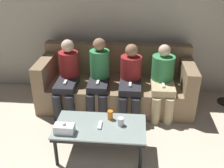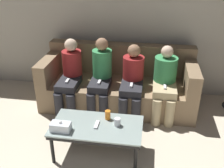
# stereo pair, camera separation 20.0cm
# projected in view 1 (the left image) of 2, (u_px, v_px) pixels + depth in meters

# --- Properties ---
(wall_back) EXTENTS (12.00, 0.06, 2.60)m
(wall_back) POSITION_uv_depth(u_px,v_px,m) (119.00, 14.00, 4.13)
(wall_back) COLOR #B7B2A3
(wall_back) RESTS_ON ground_plane
(couch) EXTENTS (2.31, 0.91, 0.89)m
(couch) POSITION_uv_depth(u_px,v_px,m) (116.00, 84.00, 4.12)
(couch) COLOR #897051
(couch) RESTS_ON ground_plane
(coffee_table) EXTENTS (1.04, 0.56, 0.41)m
(coffee_table) POSITION_uv_depth(u_px,v_px,m) (100.00, 129.00, 3.01)
(coffee_table) COLOR #8C9E99
(coffee_table) RESTS_ON ground_plane
(cup_near_left) EXTENTS (0.06, 0.06, 0.11)m
(cup_near_left) POSITION_uv_depth(u_px,v_px,m) (110.00, 115.00, 3.08)
(cup_near_left) COLOR orange
(cup_near_left) RESTS_ON coffee_table
(cup_near_right) EXTENTS (0.07, 0.07, 0.09)m
(cup_near_right) POSITION_uv_depth(u_px,v_px,m) (121.00, 122.00, 2.98)
(cup_near_right) COLOR silver
(cup_near_right) RESTS_ON coffee_table
(tissue_box) EXTENTS (0.22, 0.12, 0.13)m
(tissue_box) POSITION_uv_depth(u_px,v_px,m) (64.00, 129.00, 2.85)
(tissue_box) COLOR silver
(tissue_box) RESTS_ON coffee_table
(game_remote) EXTENTS (0.04, 0.15, 0.02)m
(game_remote) POSITION_uv_depth(u_px,v_px,m) (100.00, 125.00, 2.98)
(game_remote) COLOR white
(game_remote) RESTS_ON coffee_table
(seated_person_left_end) EXTENTS (0.31, 0.67, 1.06)m
(seated_person_left_end) POSITION_uv_depth(u_px,v_px,m) (68.00, 76.00, 3.85)
(seated_person_left_end) COLOR #28282D
(seated_person_left_end) RESTS_ON ground_plane
(seated_person_mid_left) EXTENTS (0.31, 0.62, 1.10)m
(seated_person_mid_left) POSITION_uv_depth(u_px,v_px,m) (99.00, 75.00, 3.82)
(seated_person_mid_left) COLOR #28282D
(seated_person_mid_left) RESTS_ON ground_plane
(seated_person_mid_right) EXTENTS (0.31, 0.66, 1.02)m
(seated_person_mid_right) POSITION_uv_depth(u_px,v_px,m) (130.00, 79.00, 3.79)
(seated_person_mid_right) COLOR #28282D
(seated_person_mid_right) RESTS_ON ground_plane
(seated_person_right_end) EXTENTS (0.33, 0.64, 1.03)m
(seated_person_right_end) POSITION_uv_depth(u_px,v_px,m) (163.00, 79.00, 3.76)
(seated_person_right_end) COLOR tan
(seated_person_right_end) RESTS_ON ground_plane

